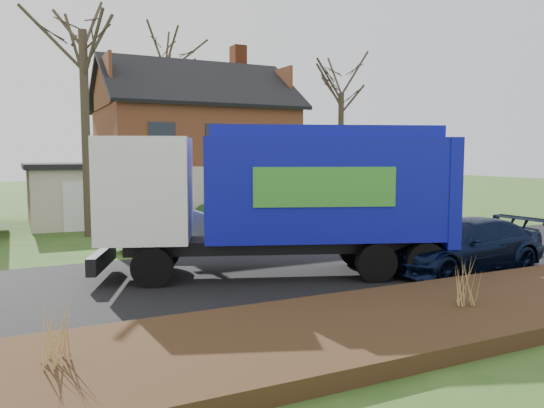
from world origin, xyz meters
name	(u,v)px	position (x,y,z in m)	size (l,w,h in m)	color
ground	(280,272)	(0.00, 0.00, 0.00)	(120.00, 120.00, 0.00)	#2A4B19
road	(280,271)	(0.00, 0.00, 0.01)	(80.00, 7.00, 0.02)	black
mulch_verge	(408,319)	(0.00, -5.30, 0.15)	(80.00, 3.50, 0.30)	#312210
main_house	(184,139)	(1.49, 13.91, 4.03)	(12.95, 8.95, 9.26)	beige
garbage_truck	(285,191)	(-0.08, -0.45, 2.28)	(9.49, 5.56, 3.95)	black
silver_sedan	(182,227)	(-1.33, 4.86, 0.74)	(1.56, 4.48, 1.48)	#B8BBC1
navy_wagon	(464,245)	(4.65, -2.14, 0.72)	(2.02, 4.98, 1.44)	black
tree_front_east	(342,73)	(8.36, 9.71, 7.30)	(3.23, 3.23, 8.99)	#382D21
tree_back	(164,41)	(2.62, 21.75, 10.60)	(4.01, 4.01, 12.71)	#3B3123
grass_clump_west	(55,331)	(-6.09, -5.08, 0.77)	(0.35, 0.29, 0.93)	tan
grass_clump_mid	(468,282)	(1.30, -5.47, 0.76)	(0.33, 0.27, 0.93)	#A18147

